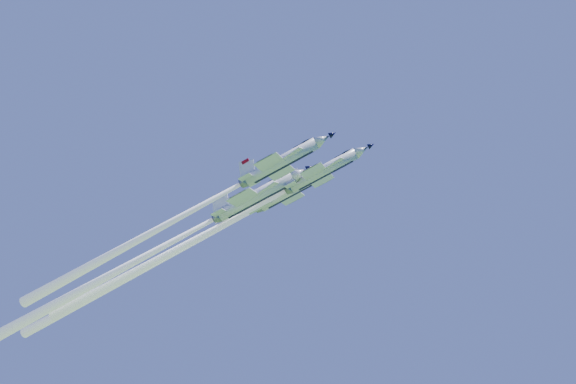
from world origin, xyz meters
The scene contains 4 objects.
jet_lead centered at (-13.43, -1.47, 94.40)m, with size 43.76×16.37×42.89m.
jet_left centered at (-21.96, 0.89, 92.71)m, with size 46.08×17.21×45.37m.
jet_right centered at (-11.18, -11.80, 94.06)m, with size 39.47×15.00×36.85m.
jet_slot centered at (-22.16, -5.41, 91.28)m, with size 44.77×17.09×41.16m.
Camera 1 is at (52.03, -79.72, 71.18)m, focal length 40.00 mm.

